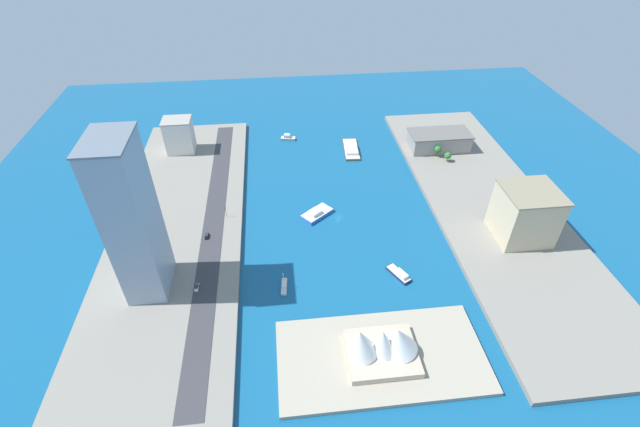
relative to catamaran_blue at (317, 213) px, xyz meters
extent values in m
plane|color=#145684|center=(-12.22, 2.94, -1.38)|extent=(440.00, 440.00, 0.00)
cube|color=gray|center=(-101.95, 2.94, -0.04)|extent=(70.00, 240.00, 2.68)
cube|color=gray|center=(77.52, 2.94, -0.04)|extent=(70.00, 240.00, 2.68)
cube|color=#A89E89|center=(-16.12, 96.31, -0.38)|extent=(84.16, 42.60, 2.00)
cube|color=#38383D|center=(57.92, 2.94, 1.38)|extent=(11.05, 228.00, 0.15)
cube|color=blue|center=(-0.15, -0.12, -0.38)|extent=(20.24, 18.82, 1.99)
cone|color=blue|center=(-7.78, -6.23, -0.38)|extent=(2.52, 2.52, 1.79)
cube|color=white|center=(1.30, 1.04, 1.62)|extent=(8.72, 8.57, 2.02)
cube|color=beige|center=(-0.15, -0.12, 0.66)|extent=(19.43, 18.07, 0.10)
cube|color=brown|center=(-32.02, -71.18, -0.68)|extent=(11.80, 29.96, 1.39)
cone|color=brown|center=(-33.02, -86.20, -0.68)|extent=(1.33, 1.33, 1.25)
cube|color=white|center=(-31.81, -68.10, 1.02)|extent=(8.83, 14.33, 2.00)
cube|color=beige|center=(-32.02, -71.18, 0.06)|extent=(11.33, 28.76, 0.10)
cube|color=#999EA3|center=(11.56, -91.87, -0.56)|extent=(11.16, 6.15, 1.64)
cone|color=#999EA3|center=(5.94, -90.79, -0.56)|extent=(1.73, 1.73, 1.48)
cube|color=white|center=(12.26, -92.00, 1.55)|extent=(4.64, 4.00, 2.58)
cube|color=beige|center=(11.56, -91.87, 0.32)|extent=(10.72, 5.91, 0.10)
cube|color=white|center=(21.31, 53.30, -0.91)|extent=(3.51, 10.46, 0.93)
cone|color=white|center=(21.80, 58.67, -0.91)|extent=(0.91, 0.91, 0.84)
cube|color=white|center=(21.22, 52.31, -0.03)|extent=(2.34, 4.70, 0.84)
cube|color=beige|center=(21.31, 53.30, -0.40)|extent=(3.37, 10.05, 0.10)
cylinder|color=silver|center=(21.36, 53.81, 4.02)|extent=(0.24, 0.24, 8.94)
cube|color=#1E284C|center=(-34.79, 51.72, -0.64)|extent=(10.53, 14.37, 1.48)
cone|color=#1E284C|center=(-31.33, 45.25, -0.64)|extent=(1.81, 1.81, 1.34)
cube|color=white|center=(-35.68, 53.37, 1.04)|extent=(6.02, 7.47, 1.87)
cube|color=beige|center=(-34.79, 51.72, 0.16)|extent=(10.11, 13.79, 0.10)
cube|color=gray|center=(-92.15, -63.22, 6.83)|extent=(40.20, 19.96, 11.07)
cube|color=slate|center=(-92.15, -63.22, 12.77)|extent=(41.81, 20.75, 0.80)
cube|color=#8C9EB2|center=(82.68, 46.59, 39.33)|extent=(17.13, 25.72, 76.07)
cube|color=slate|center=(82.68, 46.59, 77.77)|extent=(17.81, 26.74, 0.80)
cube|color=silver|center=(85.85, -79.59, 12.57)|extent=(18.19, 15.07, 22.53)
cube|color=#9D9992|center=(85.85, -79.59, 24.23)|extent=(18.92, 15.67, 0.80)
cube|color=#C6B793|center=(-104.78, 32.19, 15.24)|extent=(26.69, 25.91, 27.89)
cube|color=gray|center=(-104.78, 32.19, 29.59)|extent=(27.76, 26.95, 0.80)
cylinder|color=black|center=(59.74, 17.28, 1.77)|extent=(0.26, 0.64, 0.64)
cylinder|color=black|center=(61.31, 17.30, 1.77)|extent=(0.26, 0.64, 0.64)
cylinder|color=black|center=(59.80, 13.95, 1.77)|extent=(0.26, 0.64, 0.64)
cylinder|color=black|center=(61.36, 13.97, 1.77)|extent=(0.26, 0.64, 0.64)
cube|color=black|center=(60.55, 15.63, 2.03)|extent=(1.84, 4.79, 0.72)
cube|color=#262D38|center=(60.56, 15.39, 2.67)|extent=(1.60, 2.69, 0.56)
cylinder|color=black|center=(61.00, 53.98, 1.77)|extent=(0.26, 0.64, 0.64)
cylinder|color=black|center=(62.56, 53.95, 1.77)|extent=(0.26, 0.64, 0.64)
cylinder|color=black|center=(60.94, 50.89, 1.77)|extent=(0.26, 0.64, 0.64)
cylinder|color=black|center=(62.50, 50.86, 1.77)|extent=(0.26, 0.64, 0.64)
cube|color=white|center=(61.75, 52.42, 2.11)|extent=(1.85, 4.45, 0.88)
cube|color=#262D38|center=(61.74, 52.20, 2.80)|extent=(1.60, 2.50, 0.49)
cylinder|color=black|center=(51.15, -1.23, 4.05)|extent=(0.18, 0.18, 5.50)
cube|color=black|center=(51.15, -1.23, 7.30)|extent=(0.36, 0.36, 1.00)
sphere|color=red|center=(51.15, -1.23, 7.65)|extent=(0.24, 0.24, 0.24)
sphere|color=yellow|center=(51.15, -1.23, 7.30)|extent=(0.24, 0.24, 0.24)
sphere|color=green|center=(51.15, -1.23, 6.95)|extent=(0.24, 0.24, 0.24)
cube|color=#BCAD93|center=(-16.12, 96.31, 2.12)|extent=(28.27, 24.22, 3.00)
cone|color=white|center=(-22.45, 96.31, 9.88)|extent=(15.84, 13.77, 14.84)
cone|color=white|center=(-16.12, 96.31, 9.71)|extent=(11.17, 10.00, 13.12)
cone|color=white|center=(-7.26, 96.31, 10.51)|extent=(13.93, 12.01, 15.42)
cylinder|color=brown|center=(-87.65, -51.76, 3.20)|extent=(0.50, 0.50, 3.80)
sphere|color=#2D7233|center=(-87.65, -51.76, 7.04)|extent=(4.84, 4.84, 4.84)
cylinder|color=brown|center=(-92.48, -45.00, 2.55)|extent=(0.50, 0.50, 2.50)
sphere|color=#2D7233|center=(-92.48, -45.00, 5.62)|extent=(4.55, 4.55, 4.55)
camera|label=1|loc=(20.13, 197.21, 155.39)|focal=24.64mm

